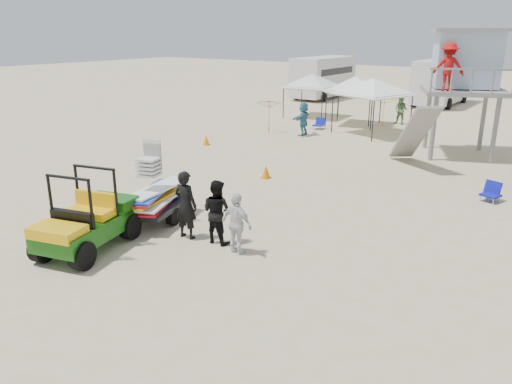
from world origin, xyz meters
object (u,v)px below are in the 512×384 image
Objects in this scene: utility_cart at (84,215)px; man_left at (186,205)px; surf_trailer at (154,194)px; lifeguard_tower at (465,64)px.

utility_cart is 2.54m from man_left.
man_left is (1.52, 2.04, -0.02)m from utility_cart.
lifeguard_tower reaches higher than surf_trailer.
utility_cart is at bearing -106.56° from lifeguard_tower.
lifeguard_tower reaches higher than man_left.
lifeguard_tower reaches higher than utility_cart.
surf_trailer is 1.41× the size of man_left.
man_left is at bearing 53.22° from utility_cart.
lifeguard_tower is at bearing 73.44° from utility_cart.
surf_trailer is at bearing -109.18° from lifeguard_tower.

